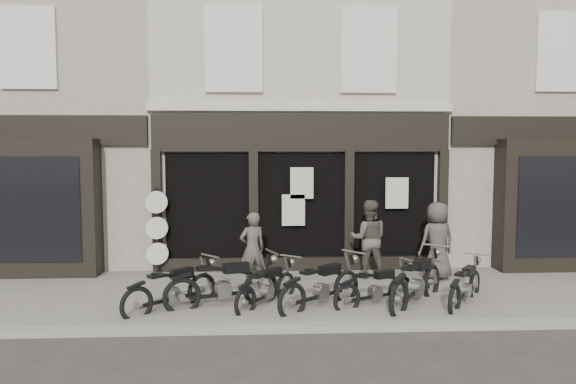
{
  "coord_description": "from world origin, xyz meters",
  "views": [
    {
      "loc": [
        -1.0,
        -10.51,
        3.17
      ],
      "look_at": [
        -0.39,
        1.6,
        2.14
      ],
      "focal_mm": 35.0,
      "sensor_mm": 36.0,
      "label": 1
    }
  ],
  "objects_px": {
    "motorcycle_1": "(224,288)",
    "motorcycle_4": "(376,291)",
    "man_centre": "(369,239)",
    "motorcycle_3": "(321,290)",
    "motorcycle_6": "(465,289)",
    "motorcycle_0": "(172,293)",
    "motorcycle_2": "(267,291)",
    "motorcycle_5": "(417,286)",
    "man_right": "(437,241)",
    "advert_sign_post": "(157,235)",
    "man_left": "(252,249)"
  },
  "relations": [
    {
      "from": "motorcycle_1",
      "to": "motorcycle_4",
      "type": "xyz_separation_m",
      "value": [
        2.9,
        -0.09,
        -0.07
      ]
    },
    {
      "from": "man_centre",
      "to": "motorcycle_3",
      "type": "bearing_deg",
      "value": 67.1
    },
    {
      "from": "motorcycle_6",
      "to": "man_centre",
      "type": "xyz_separation_m",
      "value": [
        -1.48,
        2.14,
        0.64
      ]
    },
    {
      "from": "motorcycle_1",
      "to": "motorcycle_3",
      "type": "distance_m",
      "value": 1.86
    },
    {
      "from": "motorcycle_1",
      "to": "man_centre",
      "type": "height_order",
      "value": "man_centre"
    },
    {
      "from": "motorcycle_0",
      "to": "man_centre",
      "type": "xyz_separation_m",
      "value": [
        4.13,
        2.22,
        0.62
      ]
    },
    {
      "from": "motorcycle_1",
      "to": "motorcycle_2",
      "type": "distance_m",
      "value": 0.83
    },
    {
      "from": "motorcycle_5",
      "to": "motorcycle_4",
      "type": "bearing_deg",
      "value": 131.15
    },
    {
      "from": "man_right",
      "to": "advert_sign_post",
      "type": "relative_size",
      "value": 0.82
    },
    {
      "from": "motorcycle_1",
      "to": "advert_sign_post",
      "type": "distance_m",
      "value": 3.19
    },
    {
      "from": "motorcycle_2",
      "to": "man_left",
      "type": "relative_size",
      "value": 1.05
    },
    {
      "from": "motorcycle_0",
      "to": "advert_sign_post",
      "type": "relative_size",
      "value": 0.79
    },
    {
      "from": "motorcycle_1",
      "to": "man_left",
      "type": "xyz_separation_m",
      "value": [
        0.53,
        1.51,
        0.48
      ]
    },
    {
      "from": "motorcycle_1",
      "to": "motorcycle_4",
      "type": "bearing_deg",
      "value": -22.02
    },
    {
      "from": "advert_sign_post",
      "to": "motorcycle_4",
      "type": "bearing_deg",
      "value": -52.19
    },
    {
      "from": "advert_sign_post",
      "to": "man_centre",
      "type": "bearing_deg",
      "value": -28.31
    },
    {
      "from": "man_right",
      "to": "motorcycle_0",
      "type": "bearing_deg",
      "value": 1.66
    },
    {
      "from": "man_right",
      "to": "motorcycle_1",
      "type": "bearing_deg",
      "value": 3.55
    },
    {
      "from": "man_left",
      "to": "man_centre",
      "type": "xyz_separation_m",
      "value": [
        2.65,
        0.55,
        0.1
      ]
    },
    {
      "from": "motorcycle_3",
      "to": "advert_sign_post",
      "type": "xyz_separation_m",
      "value": [
        -3.57,
        2.76,
        0.63
      ]
    },
    {
      "from": "motorcycle_5",
      "to": "man_right",
      "type": "xyz_separation_m",
      "value": [
        0.97,
        1.83,
        0.56
      ]
    },
    {
      "from": "motorcycle_4",
      "to": "man_centre",
      "type": "relative_size",
      "value": 0.98
    },
    {
      "from": "motorcycle_5",
      "to": "man_right",
      "type": "bearing_deg",
      "value": 10.35
    },
    {
      "from": "man_centre",
      "to": "motorcycle_0",
      "type": "bearing_deg",
      "value": 36.33
    },
    {
      "from": "motorcycle_0",
      "to": "motorcycle_6",
      "type": "bearing_deg",
      "value": -41.28
    },
    {
      "from": "motorcycle_0",
      "to": "man_left",
      "type": "relative_size",
      "value": 1.07
    },
    {
      "from": "motorcycle_0",
      "to": "motorcycle_1",
      "type": "relative_size",
      "value": 0.78
    },
    {
      "from": "motorcycle_5",
      "to": "motorcycle_2",
      "type": "bearing_deg",
      "value": 126.95
    },
    {
      "from": "man_centre",
      "to": "advert_sign_post",
      "type": "distance_m",
      "value": 4.93
    },
    {
      "from": "motorcycle_0",
      "to": "motorcycle_6",
      "type": "height_order",
      "value": "motorcycle_0"
    },
    {
      "from": "motorcycle_6",
      "to": "motorcycle_5",
      "type": "bearing_deg",
      "value": 124.38
    },
    {
      "from": "motorcycle_1",
      "to": "advert_sign_post",
      "type": "height_order",
      "value": "advert_sign_post"
    },
    {
      "from": "motorcycle_2",
      "to": "man_left",
      "type": "bearing_deg",
      "value": 47.64
    },
    {
      "from": "motorcycle_6",
      "to": "advert_sign_post",
      "type": "distance_m",
      "value": 6.95
    },
    {
      "from": "man_right",
      "to": "advert_sign_post",
      "type": "height_order",
      "value": "advert_sign_post"
    },
    {
      "from": "motorcycle_1",
      "to": "motorcycle_5",
      "type": "xyz_separation_m",
      "value": [
        3.71,
        -0.05,
        0.01
      ]
    },
    {
      "from": "motorcycle_4",
      "to": "motorcycle_6",
      "type": "xyz_separation_m",
      "value": [
        1.76,
        0.01,
        0.01
      ]
    },
    {
      "from": "motorcycle_5",
      "to": "man_centre",
      "type": "relative_size",
      "value": 1.1
    },
    {
      "from": "man_left",
      "to": "man_right",
      "type": "xyz_separation_m",
      "value": [
        4.16,
        0.27,
        0.09
      ]
    },
    {
      "from": "motorcycle_6",
      "to": "motorcycle_1",
      "type": "bearing_deg",
      "value": 125.1
    },
    {
      "from": "motorcycle_0",
      "to": "motorcycle_1",
      "type": "xyz_separation_m",
      "value": [
        0.96,
        0.15,
        0.04
      ]
    },
    {
      "from": "man_right",
      "to": "man_centre",
      "type": "bearing_deg",
      "value": -27.88
    },
    {
      "from": "motorcycle_6",
      "to": "man_left",
      "type": "distance_m",
      "value": 4.46
    },
    {
      "from": "motorcycle_1",
      "to": "man_left",
      "type": "bearing_deg",
      "value": 50.47
    },
    {
      "from": "motorcycle_5",
      "to": "man_left",
      "type": "relative_size",
      "value": 1.24
    },
    {
      "from": "advert_sign_post",
      "to": "motorcycle_0",
      "type": "bearing_deg",
      "value": -96.48
    },
    {
      "from": "motorcycle_4",
      "to": "man_right",
      "type": "xyz_separation_m",
      "value": [
        1.78,
        1.87,
        0.64
      ]
    },
    {
      "from": "motorcycle_2",
      "to": "motorcycle_6",
      "type": "bearing_deg",
      "value": -55.16
    },
    {
      "from": "motorcycle_4",
      "to": "man_right",
      "type": "bearing_deg",
      "value": 19.58
    },
    {
      "from": "motorcycle_0",
      "to": "man_centre",
      "type": "height_order",
      "value": "man_centre"
    }
  ]
}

